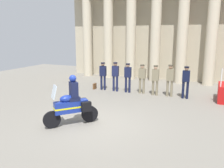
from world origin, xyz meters
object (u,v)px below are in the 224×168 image
at_px(officer_in_row_2, 128,75).
at_px(officer_in_row_1, 115,74).
at_px(motorcycle_with_rider, 73,104).
at_px(officer_in_row_0, 103,74).
at_px(briefcase_on_ground, 95,86).
at_px(officer_in_row_6, 186,80).
at_px(officer_in_row_5, 170,78).
at_px(officer_in_row_3, 142,77).
at_px(officer_in_row_4, 155,78).

bearing_deg(officer_in_row_2, officer_in_row_1, -4.74).
distance_m(officer_in_row_1, motorcycle_with_rider, 5.59).
xyz_separation_m(officer_in_row_0, briefcase_on_ground, (-0.57, -0.04, -0.81)).
height_order(officer_in_row_0, officer_in_row_6, officer_in_row_6).
distance_m(officer_in_row_5, officer_in_row_6, 0.84).
bearing_deg(officer_in_row_1, officer_in_row_3, 178.79).
bearing_deg(officer_in_row_3, officer_in_row_2, 2.12).
height_order(officer_in_row_6, motorcycle_with_rider, motorcycle_with_rider).
relative_size(officer_in_row_0, officer_in_row_5, 0.96).
height_order(officer_in_row_0, officer_in_row_4, same).
relative_size(officer_in_row_6, motorcycle_with_rider, 0.90).
xyz_separation_m(officer_in_row_0, officer_in_row_1, (0.83, -0.03, 0.03)).
bearing_deg(briefcase_on_ground, officer_in_row_1, 0.43).
xyz_separation_m(officer_in_row_0, officer_in_row_6, (4.86, -0.08, 0.02)).
bearing_deg(officer_in_row_1, officer_in_row_5, 175.87).
xyz_separation_m(officer_in_row_0, officer_in_row_3, (2.44, 0.08, -0.00)).
relative_size(officer_in_row_2, officer_in_row_5, 0.98).
xyz_separation_m(officer_in_row_2, motorcycle_with_rider, (-0.15, -5.56, -0.21)).
relative_size(officer_in_row_0, briefcase_on_ground, 4.67).
bearing_deg(officer_in_row_0, briefcase_on_ground, -1.01).
height_order(officer_in_row_5, motorcycle_with_rider, motorcycle_with_rider).
bearing_deg(officer_in_row_5, briefcase_on_ground, -4.24).
xyz_separation_m(officer_in_row_0, officer_in_row_5, (4.02, 0.02, 0.04)).
bearing_deg(officer_in_row_1, officer_in_row_0, -6.90).
xyz_separation_m(officer_in_row_3, officer_in_row_5, (1.58, -0.06, 0.04)).
bearing_deg(motorcycle_with_rider, officer_in_row_0, -124.56).
bearing_deg(officer_in_row_2, briefcase_on_ground, -4.59).
relative_size(officer_in_row_5, briefcase_on_ground, 4.85).
bearing_deg(officer_in_row_3, briefcase_on_ground, -2.74).
height_order(officer_in_row_4, officer_in_row_6, officer_in_row_6).
distance_m(officer_in_row_1, officer_in_row_4, 2.40).
xyz_separation_m(officer_in_row_0, motorcycle_with_rider, (1.46, -5.58, -0.20)).
distance_m(officer_in_row_5, briefcase_on_ground, 4.66).
bearing_deg(officer_in_row_3, officer_in_row_4, 166.79).
distance_m(officer_in_row_6, motorcycle_with_rider, 6.47).
relative_size(officer_in_row_0, officer_in_row_4, 1.00).
bearing_deg(briefcase_on_ground, officer_in_row_4, 0.00).
relative_size(officer_in_row_1, officer_in_row_6, 1.01).
distance_m(officer_in_row_5, motorcycle_with_rider, 6.16).
xyz_separation_m(officer_in_row_0, officer_in_row_4, (3.23, -0.04, -0.00)).
bearing_deg(officer_in_row_0, officer_in_row_1, 173.10).
bearing_deg(officer_in_row_0, motorcycle_with_rider, 99.75).
relative_size(officer_in_row_2, officer_in_row_4, 1.01).
xyz_separation_m(officer_in_row_1, briefcase_on_ground, (-1.40, -0.01, -0.84)).
distance_m(officer_in_row_4, briefcase_on_ground, 3.88).
height_order(officer_in_row_3, officer_in_row_5, officer_in_row_5).
distance_m(officer_in_row_1, officer_in_row_3, 1.61).
distance_m(officer_in_row_1, officer_in_row_6, 4.03).
relative_size(officer_in_row_5, officer_in_row_6, 1.02).
distance_m(officer_in_row_2, briefcase_on_ground, 2.33).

